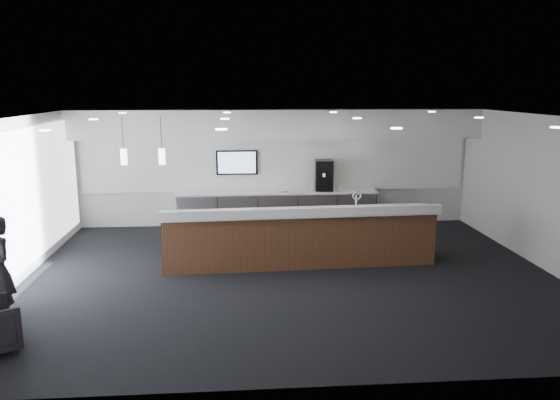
{
  "coord_description": "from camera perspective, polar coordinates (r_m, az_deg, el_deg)",
  "views": [
    {
      "loc": [
        -1.0,
        -9.89,
        3.52
      ],
      "look_at": [
        -0.11,
        1.3,
        1.2
      ],
      "focal_mm": 35.0,
      "sensor_mm": 36.0,
      "label": 1
    }
  ],
  "objects": [
    {
      "name": "cup_0",
      "position": [
        13.94,
        6.26,
        1.21
      ],
      "size": [
        0.11,
        0.11,
        0.1
      ],
      "primitive_type": "imported",
      "color": "white",
      "rests_on": "back_credenza"
    },
    {
      "name": "cup_1",
      "position": [
        13.92,
        5.69,
        1.2
      ],
      "size": [
        0.15,
        0.15,
        0.1
      ],
      "primitive_type": "imported",
      "rotation": [
        0.0,
        0.0,
        0.65
      ],
      "color": "white",
      "rests_on": "back_credenza"
    },
    {
      "name": "alcove_panel",
      "position": [
        14.03,
        -0.43,
        3.82
      ],
      "size": [
        9.8,
        0.06,
        1.4
      ],
      "primitive_type": "cube",
      "color": "white",
      "rests_on": "back_wall"
    },
    {
      "name": "cup_3",
      "position": [
        13.87,
        4.55,
        1.19
      ],
      "size": [
        0.14,
        0.14,
        0.1
      ],
      "primitive_type": "imported",
      "rotation": [
        0.0,
        0.0,
        1.94
      ],
      "color": "white",
      "rests_on": "back_credenza"
    },
    {
      "name": "ground",
      "position": [
        10.55,
        1.15,
        -7.82
      ],
      "size": [
        10.0,
        10.0,
        0.0
      ],
      "primitive_type": "plane",
      "color": "black",
      "rests_on": "ground"
    },
    {
      "name": "pendant_right",
      "position": [
        10.97,
        -15.62,
        4.61
      ],
      "size": [
        0.12,
        0.12,
        0.3
      ],
      "primitive_type": "cylinder",
      "color": "#F9EDC2",
      "rests_on": "ceiling"
    },
    {
      "name": "pendant_left",
      "position": [
        10.86,
        -11.98,
        4.71
      ],
      "size": [
        0.12,
        0.12,
        0.3
      ],
      "primitive_type": "cylinder",
      "color": "#F9EDC2",
      "rests_on": "ceiling"
    },
    {
      "name": "cup_5",
      "position": [
        13.83,
        3.41,
        1.17
      ],
      "size": [
        0.12,
        0.12,
        0.1
      ],
      "primitive_type": "imported",
      "rotation": [
        0.0,
        0.0,
        3.23
      ],
      "color": "white",
      "rests_on": "back_credenza"
    },
    {
      "name": "soffit_bulkhead",
      "position": [
        13.51,
        -0.31,
        7.99
      ],
      "size": [
        10.0,
        0.9,
        0.7
      ],
      "primitive_type": "cube",
      "color": "white",
      "rests_on": "back_wall"
    },
    {
      "name": "cup_4",
      "position": [
        13.85,
        3.98,
        1.18
      ],
      "size": [
        0.15,
        0.15,
        0.1
      ],
      "primitive_type": "imported",
      "rotation": [
        0.0,
        0.0,
        2.58
      ],
      "color": "white",
      "rests_on": "back_credenza"
    },
    {
      "name": "info_sign_right",
      "position": [
        13.85,
        5.4,
        1.38
      ],
      "size": [
        0.16,
        0.03,
        0.21
      ],
      "primitive_type": "cube",
      "rotation": [
        0.0,
        0.0,
        -0.05
      ],
      "color": "white",
      "rests_on": "back_credenza"
    },
    {
      "name": "ceiling_can_lights",
      "position": [
        9.96,
        1.22,
        8.51
      ],
      "size": [
        7.0,
        5.0,
        0.02
      ],
      "primitive_type": null,
      "color": "white",
      "rests_on": "ceiling"
    },
    {
      "name": "back_wall",
      "position": [
        14.07,
        -0.44,
        3.43
      ],
      "size": [
        10.0,
        0.02,
        3.0
      ],
      "primitive_type": "cube",
      "color": "silver",
      "rests_on": "ground"
    },
    {
      "name": "right_wall",
      "position": [
        11.74,
        26.25,
        0.56
      ],
      "size": [
        0.02,
        8.0,
        3.0
      ],
      "primitive_type": "cube",
      "color": "silver",
      "rests_on": "ground"
    },
    {
      "name": "wall_tv",
      "position": [
        13.92,
        -4.53,
        3.93
      ],
      "size": [
        1.05,
        0.08,
        0.62
      ],
      "color": "black",
      "rests_on": "back_wall"
    },
    {
      "name": "info_sign_left",
      "position": [
        13.69,
        0.5,
        1.33
      ],
      "size": [
        0.16,
        0.03,
        0.22
      ],
      "primitive_type": "cube",
      "rotation": [
        0.0,
        0.0,
        0.07
      ],
      "color": "white",
      "rests_on": "back_credenza"
    },
    {
      "name": "coffee_machine",
      "position": [
        13.9,
        4.61,
        2.6
      ],
      "size": [
        0.48,
        0.59,
        0.77
      ],
      "rotation": [
        0.0,
        0.0,
        -0.07
      ],
      "color": "black",
      "rests_on": "back_credenza"
    },
    {
      "name": "back_credenza",
      "position": [
        13.91,
        -0.32,
        -0.95
      ],
      "size": [
        5.06,
        0.66,
        0.95
      ],
      "color": "gray",
      "rests_on": "ground"
    },
    {
      "name": "window_blinds_wall",
      "position": [
        10.85,
        -25.88,
        -0.24
      ],
      "size": [
        0.04,
        7.36,
        2.55
      ],
      "primitive_type": "cube",
      "color": "#AAB8CC",
      "rests_on": "left_wall"
    },
    {
      "name": "service_counter",
      "position": [
        10.98,
        2.1,
        -3.88
      ],
      "size": [
        5.52,
        1.14,
        1.49
      ],
      "rotation": [
        0.0,
        0.0,
        0.05
      ],
      "color": "#562B1C",
      "rests_on": "ground"
    },
    {
      "name": "left_wall",
      "position": [
        10.86,
        -26.08,
        -0.24
      ],
      "size": [
        0.02,
        8.0,
        3.0
      ],
      "primitive_type": "cube",
      "color": "silver",
      "rests_on": "ground"
    },
    {
      "name": "cup_2",
      "position": [
        13.89,
        5.12,
        1.2
      ],
      "size": [
        0.14,
        0.14,
        0.1
      ],
      "primitive_type": "imported",
      "rotation": [
        0.0,
        0.0,
        1.29
      ],
      "color": "white",
      "rests_on": "back_credenza"
    },
    {
      "name": "ceiling",
      "position": [
        9.96,
        1.22,
        8.69
      ],
      "size": [
        10.0,
        8.0,
        0.02
      ],
      "primitive_type": "cube",
      "color": "black",
      "rests_on": "back_wall"
    }
  ]
}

